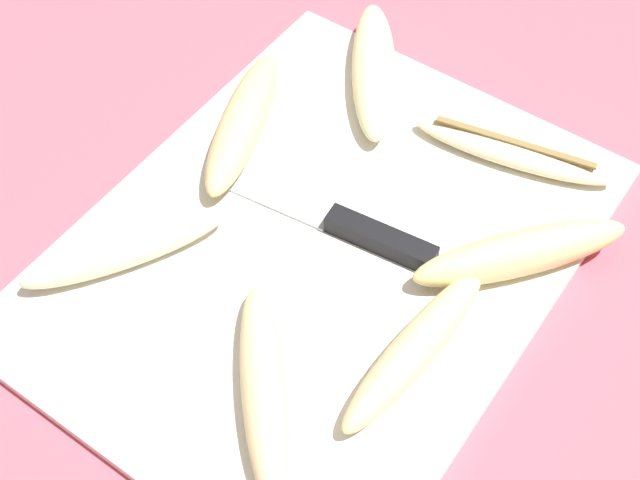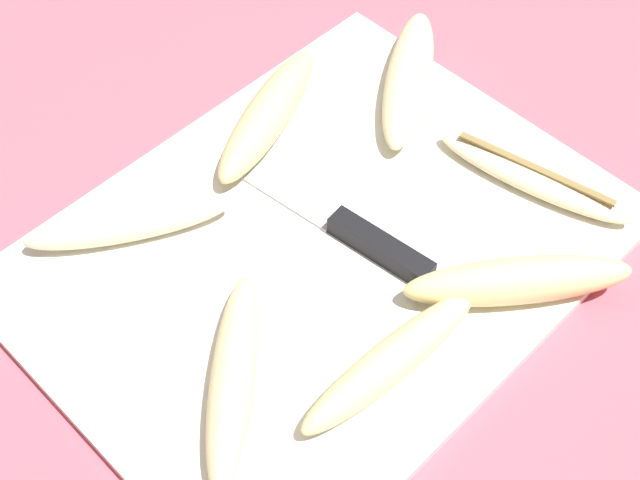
% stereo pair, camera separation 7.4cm
% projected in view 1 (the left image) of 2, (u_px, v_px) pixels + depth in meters
% --- Properties ---
extents(ground_plane, '(4.00, 4.00, 0.00)m').
position_uv_depth(ground_plane, '(320.00, 255.00, 0.76)').
color(ground_plane, '#C65160').
extents(cutting_board, '(0.48, 0.37, 0.01)m').
position_uv_depth(cutting_board, '(320.00, 251.00, 0.76)').
color(cutting_board, white).
rests_on(cutting_board, ground_plane).
extents(knife, '(0.05, 0.21, 0.02)m').
position_uv_depth(knife, '(361.00, 231.00, 0.75)').
color(knife, black).
rests_on(knife, cutting_board).
extents(banana_cream_curved, '(0.07, 0.19, 0.02)m').
position_uv_depth(banana_cream_curved, '(513.00, 151.00, 0.80)').
color(banana_cream_curved, beige).
rests_on(banana_cream_curved, cutting_board).
extents(banana_soft_right, '(0.18, 0.14, 0.03)m').
position_uv_depth(banana_soft_right, '(374.00, 69.00, 0.86)').
color(banana_soft_right, beige).
rests_on(banana_soft_right, cutting_board).
extents(banana_ripe_center, '(0.16, 0.14, 0.03)m').
position_uv_depth(banana_ripe_center, '(264.00, 389.00, 0.65)').
color(banana_ripe_center, beige).
rests_on(banana_ripe_center, cutting_board).
extents(banana_bright_far, '(0.17, 0.12, 0.03)m').
position_uv_depth(banana_bright_far, '(124.00, 249.00, 0.73)').
color(banana_bright_far, beige).
rests_on(banana_bright_far, cutting_board).
extents(banana_mellow_near, '(0.18, 0.04, 0.03)m').
position_uv_depth(banana_mellow_near, '(415.00, 348.00, 0.67)').
color(banana_mellow_near, beige).
rests_on(banana_mellow_near, cutting_board).
extents(banana_golden_short, '(0.17, 0.15, 0.04)m').
position_uv_depth(banana_golden_short, '(521.00, 253.00, 0.72)').
color(banana_golden_short, '#EDD689').
rests_on(banana_golden_short, cutting_board).
extents(banana_spotted_left, '(0.18, 0.10, 0.04)m').
position_uv_depth(banana_spotted_left, '(243.00, 122.00, 0.81)').
color(banana_spotted_left, '#DBC684').
rests_on(banana_spotted_left, cutting_board).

